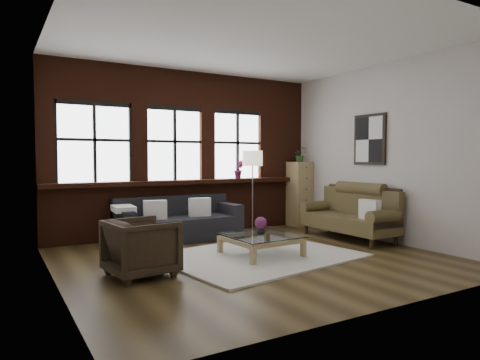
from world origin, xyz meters
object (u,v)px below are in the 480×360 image
coffee_table (261,246)px  vase (261,230)px  dark_sofa (179,218)px  drawer_chest (300,194)px  vintage_settee (348,212)px  floor_lamp (253,188)px  armchair (141,248)px

coffee_table → vase: 0.24m
dark_sofa → drawer_chest: drawer_chest is taller
drawer_chest → coffee_table: bearing=-138.8°
dark_sofa → vintage_settee: vintage_settee is taller
drawer_chest → floor_lamp: floor_lamp is taller
coffee_table → dark_sofa: bearing=107.9°
dark_sofa → armchair: bearing=-123.4°
coffee_table → armchair: bearing=-175.1°
vase → floor_lamp: (0.98, 1.81, 0.49)m
dark_sofa → drawer_chest: size_ratio=1.58×
vintage_settee → vase: size_ratio=13.75×
vase → drawer_chest: size_ratio=0.10×
dark_sofa → armchair: (-1.32, -2.00, -0.04)m
armchair → dark_sofa: bearing=-40.9°
vase → drawer_chest: drawer_chest is taller
vintage_settee → drawer_chest: 1.77m
armchair → vase: bearing=-92.7°
vintage_settee → armchair: vintage_settee is taller
dark_sofa → drawer_chest: (2.97, 0.24, 0.30)m
dark_sofa → vintage_settee: bearing=-28.7°
vintage_settee → floor_lamp: (-1.17, 1.47, 0.39)m
dark_sofa → vintage_settee: 3.12m
coffee_table → vase: size_ratio=7.35×
dark_sofa → floor_lamp: 1.65m
coffee_table → floor_lamp: floor_lamp is taller
coffee_table → vintage_settee: bearing=9.0°
floor_lamp → dark_sofa: bearing=179.1°
armchair → coffee_table: (1.91, 0.16, -0.20)m
dark_sofa → floor_lamp: bearing=-0.9°
coffee_table → floor_lamp: bearing=61.6°
armchair → drawer_chest: drawer_chest is taller
armchair → floor_lamp: bearing=-63.2°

